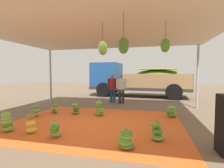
% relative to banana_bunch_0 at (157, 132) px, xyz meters
% --- Properties ---
extents(ground_plane, '(40.00, 40.00, 0.00)m').
position_rel_banana_bunch_0_xyz_m(ground_plane, '(-1.91, 4.02, -0.21)').
color(ground_plane, brown).
extents(tarp_orange, '(5.46, 4.39, 0.01)m').
position_rel_banana_bunch_0_xyz_m(tarp_orange, '(-1.91, 1.02, -0.21)').
color(tarp_orange, '#E05B23').
rests_on(tarp_orange, ground).
extents(tent_canopy, '(8.00, 7.00, 3.00)m').
position_rel_banana_bunch_0_xyz_m(tent_canopy, '(-1.89, 0.92, 2.70)').
color(tent_canopy, '#9EA0A5').
rests_on(tent_canopy, ground).
extents(banana_bunch_0, '(0.44, 0.41, 0.49)m').
position_rel_banana_bunch_0_xyz_m(banana_bunch_0, '(0.00, 0.00, 0.00)').
color(banana_bunch_0, '#6B9E38').
rests_on(banana_bunch_0, tarp_orange).
extents(banana_bunch_1, '(0.45, 0.43, 0.46)m').
position_rel_banana_bunch_0_xyz_m(banana_bunch_1, '(0.56, 2.37, -0.00)').
color(banana_bunch_1, '#518428').
rests_on(banana_bunch_1, tarp_orange).
extents(banana_bunch_2, '(0.48, 0.45, 0.59)m').
position_rel_banana_bunch_0_xyz_m(banana_bunch_2, '(-2.06, 1.96, 0.06)').
color(banana_bunch_2, '#60932D').
rests_on(banana_bunch_2, tarp_orange).
extents(banana_bunch_3, '(0.43, 0.42, 0.48)m').
position_rel_banana_bunch_0_xyz_m(banana_bunch_3, '(-4.37, 1.31, -0.01)').
color(banana_bunch_3, '#75A83D').
rests_on(banana_bunch_3, tarp_orange).
extents(banana_bunch_4, '(0.32, 0.33, 0.45)m').
position_rel_banana_bunch_0_xyz_m(banana_bunch_4, '(-3.98, 1.91, -0.02)').
color(banana_bunch_4, '#477523').
rests_on(banana_bunch_4, tarp_orange).
extents(banana_bunch_5, '(0.37, 0.38, 0.58)m').
position_rel_banana_bunch_0_xyz_m(banana_bunch_5, '(-3.28, -0.29, 0.04)').
color(banana_bunch_5, gold).
rests_on(banana_bunch_5, tarp_orange).
extents(banana_bunch_6, '(0.38, 0.38, 0.48)m').
position_rel_banana_bunch_0_xyz_m(banana_bunch_6, '(-3.07, 1.97, -0.00)').
color(banana_bunch_6, '#477523').
rests_on(banana_bunch_6, tarp_orange).
extents(banana_bunch_7, '(0.44, 0.43, 0.46)m').
position_rel_banana_bunch_0_xyz_m(banana_bunch_7, '(-0.66, -0.62, -0.01)').
color(banana_bunch_7, '#477523').
rests_on(banana_bunch_7, tarp_orange).
extents(banana_bunch_8, '(0.40, 0.41, 0.58)m').
position_rel_banana_bunch_0_xyz_m(banana_bunch_8, '(-4.01, -0.34, 0.05)').
color(banana_bunch_8, '#6B9E38').
rests_on(banana_bunch_8, tarp_orange).
extents(banana_bunch_9, '(0.37, 0.35, 0.45)m').
position_rel_banana_bunch_0_xyz_m(banana_bunch_9, '(-2.49, -0.40, -0.01)').
color(banana_bunch_9, '#6B9E38').
rests_on(banana_bunch_9, tarp_orange).
extents(cargo_truck_main, '(6.93, 2.89, 2.40)m').
position_rel_banana_bunch_0_xyz_m(cargo_truck_main, '(-1.25, 7.99, 1.02)').
color(cargo_truck_main, '#2D2D2D').
rests_on(cargo_truck_main, ground).
extents(worker_0, '(0.58, 0.35, 1.58)m').
position_rel_banana_bunch_0_xyz_m(worker_0, '(-2.29, 5.08, 0.71)').
color(worker_0, navy).
rests_on(worker_0, ground).
extents(worker_1, '(0.58, 0.35, 1.57)m').
position_rel_banana_bunch_0_xyz_m(worker_1, '(-1.75, 4.83, 0.71)').
color(worker_1, '#26262D').
rests_on(worker_1, ground).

